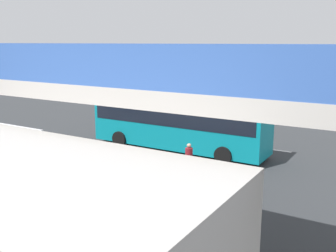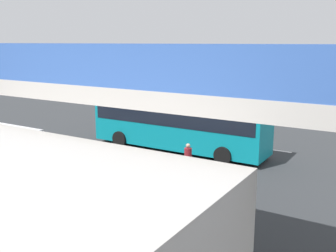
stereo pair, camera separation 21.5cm
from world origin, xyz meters
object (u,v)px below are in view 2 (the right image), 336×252
(bicycle_orange, at_px, (48,143))
(pedestrian, at_px, (188,161))
(city_bus, at_px, (178,121))
(parked_van, at_px, (2,143))
(traffic_sign, at_px, (204,112))

(bicycle_orange, distance_m, pedestrian, 10.39)
(city_bus, height_order, parked_van, city_bus)
(pedestrian, xyz_separation_m, traffic_sign, (3.16, -8.02, 1.00))
(city_bus, relative_size, pedestrian, 6.44)
(bicycle_orange, bearing_deg, parked_van, 93.61)
(bicycle_orange, height_order, pedestrian, pedestrian)
(city_bus, bearing_deg, parked_van, 46.91)
(parked_van, relative_size, bicycle_orange, 2.71)
(city_bus, distance_m, traffic_sign, 3.83)
(city_bus, xyz_separation_m, traffic_sign, (0.11, -3.83, 0.01))
(parked_van, height_order, traffic_sign, traffic_sign)
(parked_van, bearing_deg, pedestrian, -161.47)
(parked_van, bearing_deg, traffic_sign, -121.47)
(city_bus, distance_m, pedestrian, 5.28)
(city_bus, bearing_deg, traffic_sign, -88.34)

